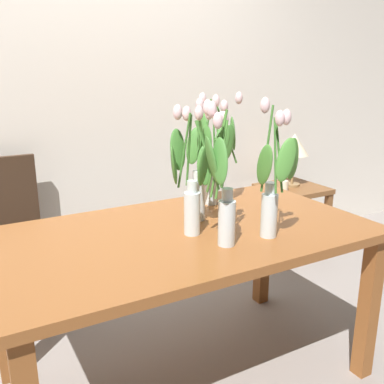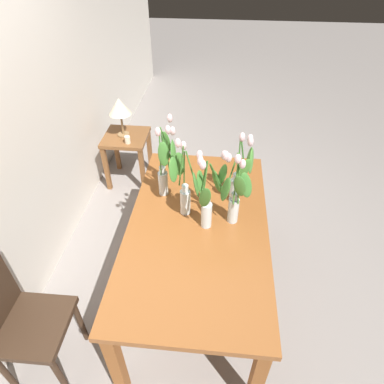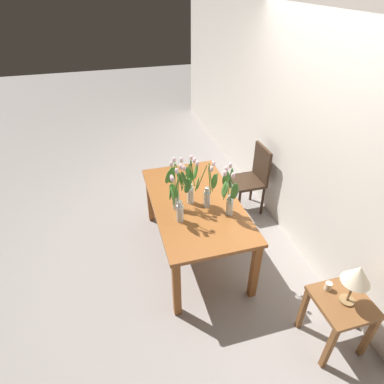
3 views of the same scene
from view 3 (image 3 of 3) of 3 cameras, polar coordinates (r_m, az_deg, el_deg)
name	(u,v)px [view 3 (image 3 of 3)]	position (r m, az deg, el deg)	size (l,w,h in m)	color
ground_plane	(195,251)	(3.86, 0.52, -10.57)	(18.00, 18.00, 0.00)	gray
room_wall_rear	(311,135)	(3.58, 20.53, 9.53)	(9.00, 0.10, 2.70)	silver
dining_table	(195,208)	(3.43, 0.58, -2.93)	(1.60, 0.90, 0.74)	brown
tulip_vase_0	(190,185)	(3.23, -0.41, 1.25)	(0.25, 0.22, 0.53)	silver
tulip_vase_1	(208,190)	(3.19, 2.80, 0.33)	(0.16, 0.25, 0.54)	silver
tulip_vase_2	(177,203)	(3.00, -2.69, -2.02)	(0.17, 0.14, 0.57)	silver
tulip_vase_3	(175,189)	(3.19, -3.01, 0.49)	(0.15, 0.21, 0.56)	silver
tulip_vase_4	(229,195)	(3.07, 6.57, -0.56)	(0.23, 0.14, 0.56)	silver
dining_chair	(253,176)	(4.29, 10.87, 2.86)	(0.40, 0.40, 0.93)	#382619
side_table	(340,310)	(3.08, 24.89, -18.51)	(0.44, 0.44, 0.55)	brown
table_lamp	(358,276)	(2.79, 27.47, -13.10)	(0.22, 0.22, 0.40)	olive
pillar_candle	(328,286)	(2.99, 23.15, -15.21)	(0.06, 0.06, 0.07)	beige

